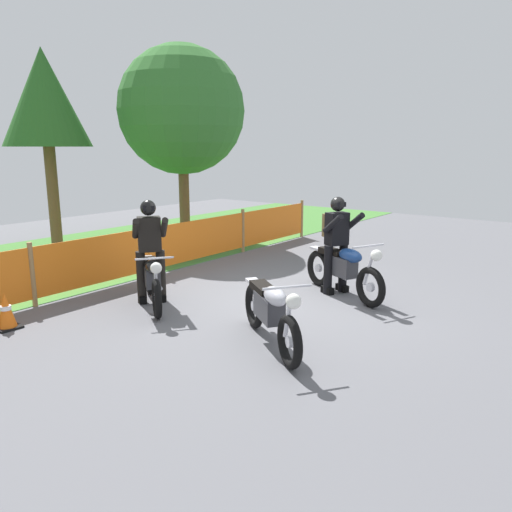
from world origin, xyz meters
TOP-DOWN VIEW (x-y plane):
  - ground at (0.00, 0.00)m, footprint 24.00×24.00m
  - grass_verge at (0.00, 5.78)m, footprint 24.00×5.62m
  - barrier_fence at (0.00, 2.98)m, footprint 10.77×0.08m
  - tree_leftmost at (0.24, 7.15)m, footprint 2.09×2.09m
  - tree_near_left at (3.06, 5.36)m, footprint 3.36×3.36m
  - motorcycle_lead at (-1.68, -0.99)m, footprint 1.26×1.72m
  - motorcycle_trailing at (0.87, -0.69)m, footprint 1.05×1.96m
  - motorcycle_third at (-1.47, 1.50)m, footprint 1.21×1.63m
  - rider_trailing at (0.97, -0.48)m, footprint 0.69×0.78m
  - rider_third at (-1.35, 1.67)m, footprint 0.73×0.78m
  - traffic_cone at (-3.44, 2.33)m, footprint 0.32×0.32m

SIDE VIEW (x-z plane):
  - ground at x=0.00m, z-range -0.02..0.00m
  - grass_verge at x=0.00m, z-range 0.00..0.01m
  - traffic_cone at x=-3.44m, z-range -0.01..0.52m
  - motorcycle_third at x=-1.47m, z-range -0.01..0.90m
  - motorcycle_lead at x=-1.68m, z-range -0.01..0.95m
  - motorcycle_trailing at x=0.87m, z-range -0.02..0.98m
  - barrier_fence at x=0.00m, z-range 0.02..1.07m
  - rider_trailing at x=0.97m, z-range 0.11..1.80m
  - rider_third at x=-1.35m, z-range 0.11..1.80m
  - tree_near_left at x=3.06m, z-range 0.88..6.04m
  - tree_leftmost at x=0.24m, z-range 1.22..6.07m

